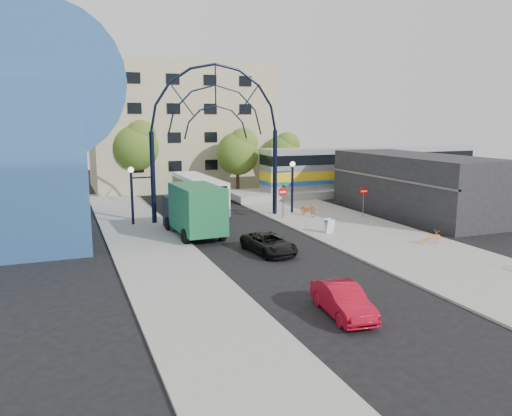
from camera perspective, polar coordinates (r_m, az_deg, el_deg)
name	(u,v)px	position (r m, az deg, el deg)	size (l,w,h in m)	color
ground	(294,266)	(27.27, 4.36, -6.67)	(120.00, 120.00, 0.00)	black
sidewalk_east	(375,237)	(34.56, 13.45, -3.23)	(8.00, 56.00, 0.12)	gray
plaza_west	(154,250)	(30.87, -11.61, -4.75)	(5.00, 50.00, 0.12)	gray
gateway_arch	(216,110)	(39.19, -4.61, 11.07)	(13.64, 0.44, 12.10)	black
stop_sign	(283,195)	(39.46, 3.06, 1.52)	(0.80, 0.07, 2.50)	slate
do_not_enter_sign	(364,194)	(40.74, 12.20, 1.55)	(0.76, 0.07, 2.48)	slate
street_name_sign	(284,192)	(40.14, 3.23, 1.86)	(0.70, 0.70, 2.80)	slate
sandwich_board	(329,224)	(34.77, 8.38, -1.83)	(0.55, 0.61, 0.99)	white
commercial_block_east	(415,185)	(43.64, 17.70, 2.54)	(6.00, 16.00, 5.00)	black
apartment_block	(180,127)	(59.98, -8.69, 9.13)	(20.00, 12.10, 14.00)	tan
train_platform	(371,189)	(55.80, 13.02, 2.13)	(32.00, 5.00, 0.80)	gray
train_car	(372,166)	(55.53, 13.12, 4.68)	(25.10, 3.05, 4.20)	#B7B7BC
tree_north_a	(239,151)	(52.53, -1.96, 6.51)	(4.48, 4.48, 7.00)	#382314
tree_north_b	(136,145)	(53.99, -13.56, 7.04)	(5.12, 5.12, 8.00)	#382314
tree_north_c	(283,152)	(56.67, 3.11, 6.42)	(4.16, 4.16, 6.50)	#382314
city_bus	(199,193)	(44.35, -6.57, 1.77)	(2.60, 10.53, 2.88)	white
green_truck	(193,210)	(34.18, -7.20, -0.23)	(3.02, 7.19, 3.57)	black
black_suv	(269,243)	(29.66, 1.48, -4.07)	(2.00, 4.33, 1.20)	black
red_sedan	(343,300)	(20.79, 9.90, -10.33)	(1.37, 3.92, 1.29)	maroon
bike_near_a	(309,210)	(40.79, 6.03, -0.21)	(0.65, 1.87, 0.98)	#CD6029
bike_near_b	(309,208)	(41.97, 6.05, 0.03)	(0.43, 1.53, 0.92)	orange
bike_far_a	(431,237)	(33.41, 19.40, -3.16)	(0.55, 1.56, 0.82)	orange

